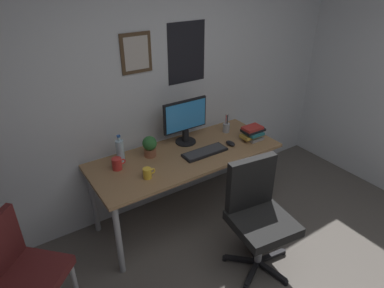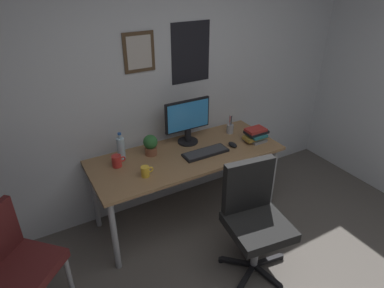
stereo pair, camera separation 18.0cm
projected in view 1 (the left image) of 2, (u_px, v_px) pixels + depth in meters
name	position (u px, v px, depth m)	size (l,w,h in m)	color
wall_back	(160.00, 81.00, 3.14)	(4.40, 0.10, 2.60)	silver
desk	(186.00, 161.00, 3.14)	(1.77, 0.71, 0.73)	#936D47
office_chair	(257.00, 211.00, 2.70)	(0.57, 0.57, 0.95)	black
side_chair	(20.00, 269.00, 2.22)	(0.59, 0.59, 0.88)	#591E1E
monitor	(185.00, 120.00, 3.19)	(0.46, 0.20, 0.43)	black
keyboard	(205.00, 152.00, 3.11)	(0.43, 0.15, 0.03)	black
computer_mouse	(231.00, 143.00, 3.25)	(0.06, 0.11, 0.04)	black
water_bottle	(120.00, 150.00, 2.95)	(0.07, 0.07, 0.25)	silver
coffee_mug_near	(117.00, 164.00, 2.86)	(0.12, 0.08, 0.10)	red
coffee_mug_far	(148.00, 173.00, 2.74)	(0.11, 0.07, 0.09)	yellow
potted_plant	(150.00, 146.00, 3.03)	(0.13, 0.13, 0.20)	brown
pen_cup	(226.00, 127.00, 3.48)	(0.07, 0.07, 0.20)	#9EA0A5
book_stack_left	(253.00, 133.00, 3.33)	(0.23, 0.16, 0.14)	gray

